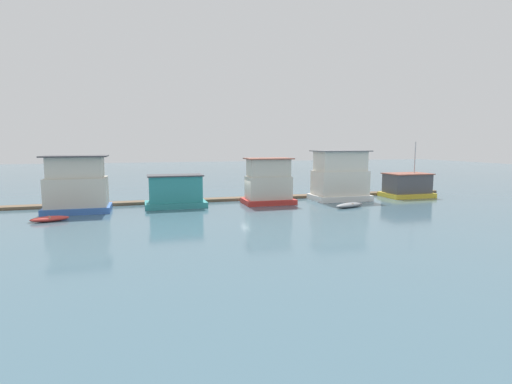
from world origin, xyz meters
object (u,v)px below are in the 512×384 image
at_px(houseboat_teal, 176,192).
at_px(houseboat_white, 340,177).
at_px(houseboat_blue, 77,186).
at_px(dinghy_grey, 350,205).
at_px(houseboat_yellow, 407,186).
at_px(dinghy_red, 50,219).
at_px(houseboat_red, 268,183).

xyz_separation_m(houseboat_teal, houseboat_white, (18.39, 0.06, 1.09)).
xyz_separation_m(houseboat_blue, dinghy_grey, (25.87, -4.58, -2.19)).
bearing_deg(houseboat_blue, houseboat_teal, 3.40).
height_order(houseboat_yellow, dinghy_grey, houseboat_yellow).
bearing_deg(houseboat_white, houseboat_teal, -179.82).
bearing_deg(houseboat_blue, dinghy_red, -110.21).
relative_size(houseboat_red, dinghy_red, 1.72).
bearing_deg(dinghy_grey, houseboat_white, 72.93).
xyz_separation_m(houseboat_teal, dinghy_grey, (16.80, -5.12, -1.29)).
height_order(houseboat_teal, dinghy_red, houseboat_teal).
bearing_deg(dinghy_grey, houseboat_teal, 163.07).
bearing_deg(houseboat_yellow, houseboat_blue, -179.05).
bearing_deg(houseboat_teal, houseboat_blue, -176.60).
xyz_separation_m(houseboat_white, dinghy_grey, (-1.59, -5.17, -2.38)).
height_order(houseboat_blue, dinghy_grey, houseboat_blue).
relative_size(houseboat_teal, houseboat_red, 1.14).
relative_size(houseboat_red, dinghy_grey, 1.39).
distance_m(houseboat_teal, dinghy_red, 11.76).
bearing_deg(houseboat_blue, houseboat_yellow, 0.95).
bearing_deg(houseboat_blue, dinghy_grey, -10.03).
relative_size(houseboat_teal, houseboat_yellow, 0.92).
height_order(houseboat_blue, houseboat_red, houseboat_blue).
bearing_deg(dinghy_red, houseboat_red, 12.08).
relative_size(houseboat_blue, dinghy_red, 1.89).
distance_m(houseboat_blue, dinghy_red, 5.07).
xyz_separation_m(houseboat_blue, houseboat_yellow, (36.44, 0.60, -1.06)).
bearing_deg(houseboat_red, houseboat_teal, 177.19).
xyz_separation_m(houseboat_white, houseboat_yellow, (8.98, 0.01, -1.25)).
distance_m(dinghy_red, dinghy_grey, 27.45).
bearing_deg(dinghy_grey, houseboat_blue, 169.97).
relative_size(houseboat_teal, houseboat_white, 0.96).
bearing_deg(dinghy_red, houseboat_white, 9.55).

